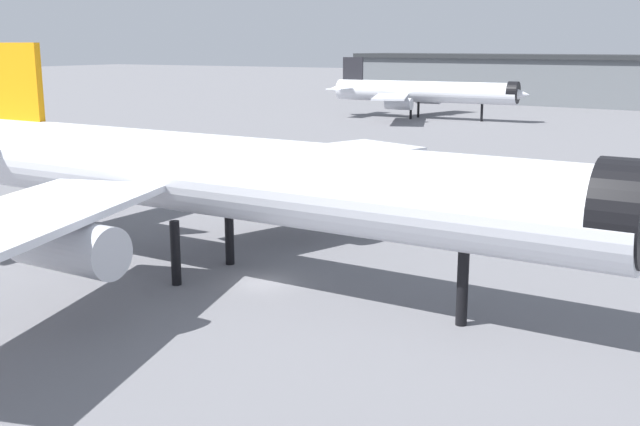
{
  "coord_description": "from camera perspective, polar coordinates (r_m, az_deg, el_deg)",
  "views": [
    {
      "loc": [
        28.38,
        -42.08,
        16.16
      ],
      "look_at": [
        4.89,
        -0.58,
        5.63
      ],
      "focal_mm": 42.87,
      "sensor_mm": 36.0,
      "label": 1
    }
  ],
  "objects": [
    {
      "name": "ground",
      "position": [
        53.27,
        -4.3,
        -5.25
      ],
      "size": [
        900.0,
        900.0,
        0.0
      ],
      "primitive_type": "plane",
      "color": "slate"
    },
    {
      "name": "airliner_near_gate",
      "position": [
        52.8,
        -6.99,
        2.58
      ],
      "size": [
        59.77,
        54.61,
        16.34
      ],
      "rotation": [
        0.0,
        0.0,
        -0.04
      ],
      "color": "silver",
      "rests_on": "ground"
    },
    {
      "name": "baggage_tug_wing",
      "position": [
        86.27,
        0.82,
        2.3
      ],
      "size": [
        2.56,
        3.5,
        1.85
      ],
      "rotation": [
        0.0,
        0.0,
        1.83
      ],
      "color": "black",
      "rests_on": "ground"
    },
    {
      "name": "airliner_far_taxiway",
      "position": [
        173.14,
        7.68,
        8.94
      ],
      "size": [
        47.11,
        43.02,
        13.39
      ],
      "rotation": [
        0.0,
        0.0,
        0.04
      ],
      "color": "silver",
      "rests_on": "ground"
    }
  ]
}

